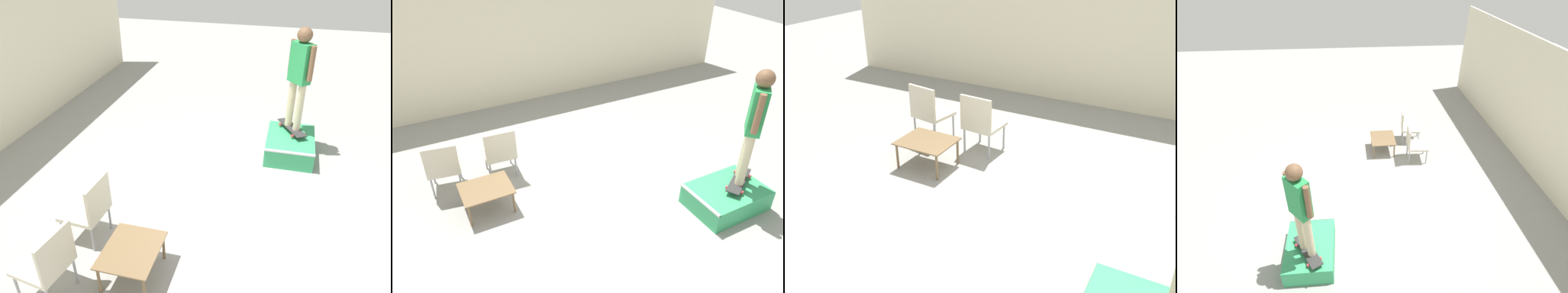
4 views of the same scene
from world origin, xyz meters
The scene contains 8 objects.
ground_plane centered at (0.00, 0.00, 0.00)m, with size 24.00×24.00×0.00m, color gray.
house_wall_back centered at (0.00, 4.24, 1.50)m, with size 12.00×0.06×3.00m.
skate_ramp_box centered at (1.65, -1.00, 0.18)m, with size 1.18×0.84×0.38m.
skateboard_on_ramp centered at (1.85, -1.00, 0.43)m, with size 0.77×0.56×0.07m.
person_skater centered at (1.85, -1.00, 1.52)m, with size 0.44×0.41×1.80m.
coffee_table centered at (-1.69, 0.69, 0.36)m, with size 0.77×0.64×0.41m.
patio_chair_left centered at (-2.17, 1.44, 0.51)m, with size 0.59×0.59×0.94m.
patio_chair_right centered at (-1.23, 1.44, 0.51)m, with size 0.55×0.55×0.94m.
Camera 2 is at (-2.45, -4.10, 4.04)m, focal length 35.00 mm.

